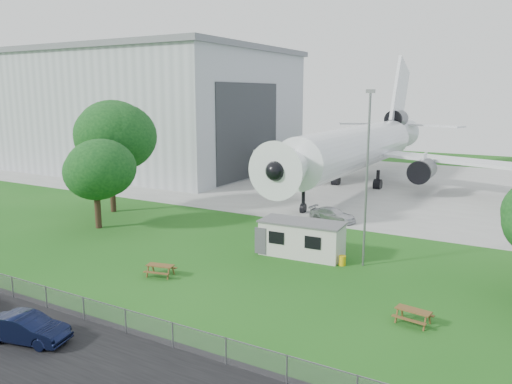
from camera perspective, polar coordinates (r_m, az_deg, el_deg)
The scene contains 14 objects.
ground at distance 34.21m, azimuth -4.56°, elevation -9.11°, with size 160.00×160.00×0.00m, color #2D6D21.
asphalt_strip at distance 25.54m, azimuth -22.02°, elevation -17.30°, with size 120.00×8.00×0.02m, color black.
concrete_apron at distance 67.99m, azimuth 13.77°, elevation 0.84°, with size 120.00×46.00×0.03m, color #B7B7B2.
hangar at distance 84.02m, azimuth -12.38°, elevation 9.27°, with size 43.00×31.00×18.55m.
airliner at distance 65.81m, azimuth 11.78°, elevation 5.22°, with size 46.36×47.73×17.69m.
site_cabin at distance 37.21m, azimuth 5.28°, elevation -5.30°, with size 6.83×3.09×2.62m.
picnic_west at distance 34.03m, azimuth -10.85°, elevation -9.39°, with size 1.80×1.50×0.76m, color brown, non-canonical shape.
picnic_east at distance 28.29m, azimuth 17.46°, elevation -14.12°, with size 1.80×1.50×0.76m, color brown, non-canonical shape.
fence at distance 27.54m, azimuth -16.14°, elevation -14.75°, with size 58.00×0.04×1.30m, color gray.
lamp_mast at distance 34.63m, azimuth 12.53°, elevation 1.20°, with size 0.16×0.16×12.00m, color slate.
tree_west_big at distance 51.88m, azimuth -16.41°, elevation 6.25°, with size 8.77×8.77×12.19m.
tree_west_small at distance 46.04m, azimuth -17.89°, elevation 2.40°, with size 7.25×7.25×8.88m.
car_centre_sedan at distance 27.32m, azimuth -24.71°, elevation -13.99°, with size 1.47×4.20×1.39m, color black.
car_apron_van at distance 47.47m, azimuth 8.75°, elevation -2.59°, with size 1.80×4.44×1.29m, color silver.
Camera 1 is at (18.21, -26.43, 11.85)m, focal length 35.00 mm.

